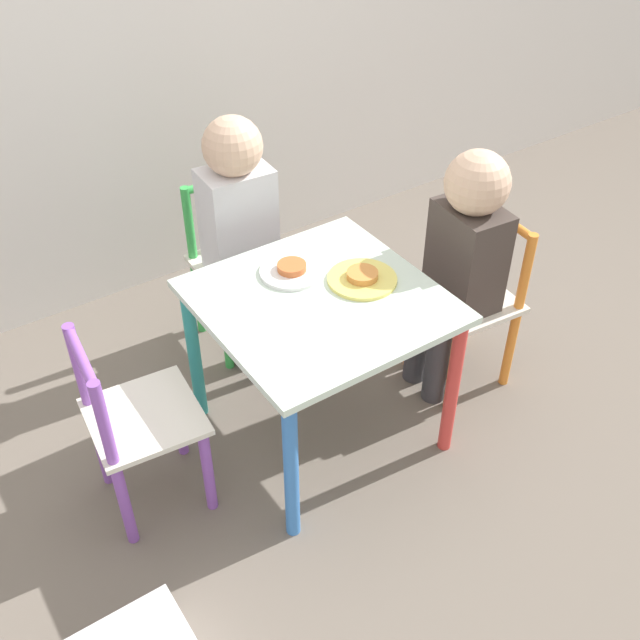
% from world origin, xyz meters
% --- Properties ---
extents(ground_plane, '(6.00, 6.00, 0.00)m').
position_xyz_m(ground_plane, '(0.00, 0.00, 0.00)').
color(ground_plane, '#6B6056').
extents(kids_table, '(0.57, 0.57, 0.47)m').
position_xyz_m(kids_table, '(0.00, 0.00, 0.40)').
color(kids_table, silver).
rests_on(kids_table, ground_plane).
extents(chair_orange, '(0.28, 0.28, 0.53)m').
position_xyz_m(chair_orange, '(0.50, -0.04, 0.27)').
color(chair_orange, silver).
rests_on(chair_orange, ground_plane).
extents(chair_green, '(0.27, 0.27, 0.53)m').
position_xyz_m(chair_green, '(0.03, 0.50, 0.27)').
color(chair_green, silver).
rests_on(chair_green, ground_plane).
extents(chair_purple, '(0.28, 0.28, 0.53)m').
position_xyz_m(chair_purple, '(-0.50, 0.05, 0.27)').
color(chair_purple, silver).
rests_on(chair_purple, ground_plane).
extents(child_right, '(0.23, 0.21, 0.76)m').
position_xyz_m(child_right, '(0.44, -0.04, 0.46)').
color(child_right, '#38383D').
rests_on(child_right, ground_plane).
extents(child_back, '(0.21, 0.22, 0.78)m').
position_xyz_m(child_back, '(0.02, 0.44, 0.47)').
color(child_back, '#38383D').
rests_on(child_back, ground_plane).
extents(plate_right, '(0.18, 0.18, 0.03)m').
position_xyz_m(plate_right, '(0.13, 0.00, 0.48)').
color(plate_right, '#EADB66').
rests_on(plate_right, kids_table).
extents(plate_back, '(0.17, 0.17, 0.03)m').
position_xyz_m(plate_back, '(0.00, 0.13, 0.48)').
color(plate_back, white).
rests_on(plate_back, kids_table).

